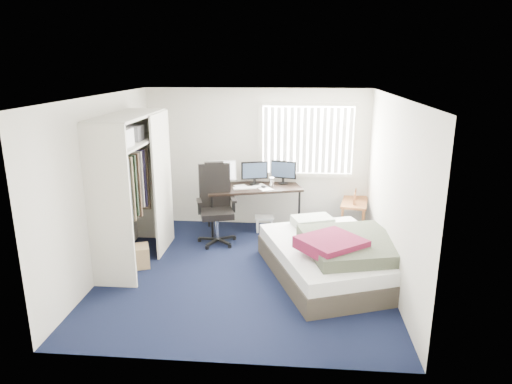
{
  "coord_description": "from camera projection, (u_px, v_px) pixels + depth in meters",
  "views": [
    {
      "loc": [
        0.68,
        -6.02,
        2.92
      ],
      "look_at": [
        0.12,
        0.4,
        1.09
      ],
      "focal_mm": 32.0,
      "sensor_mm": 36.0,
      "label": 1
    }
  ],
  "objects": [
    {
      "name": "closet",
      "position": [
        133.0,
        175.0,
        6.64
      ],
      "size": [
        0.64,
        1.84,
        2.22
      ],
      "color": "beige",
      "rests_on": "ground"
    },
    {
      "name": "desk",
      "position": [
        253.0,
        185.0,
        8.08
      ],
      "size": [
        1.8,
        1.2,
        1.27
      ],
      "color": "black",
      "rests_on": "ground"
    },
    {
      "name": "nightstand",
      "position": [
        355.0,
        204.0,
        8.03
      ],
      "size": [
        0.58,
        0.92,
        0.77
      ],
      "color": "brown",
      "rests_on": "ground"
    },
    {
      "name": "window_assembly",
      "position": [
        308.0,
        140.0,
        8.06
      ],
      "size": [
        1.72,
        0.09,
        1.32
      ],
      "color": "white",
      "rests_on": "ground"
    },
    {
      "name": "room_shell",
      "position": [
        244.0,
        170.0,
        6.21
      ],
      "size": [
        4.2,
        4.2,
        4.2
      ],
      "color": "silver",
      "rests_on": "ground"
    },
    {
      "name": "pine_box",
      "position": [
        135.0,
        257.0,
        6.74
      ],
      "size": [
        0.51,
        0.45,
        0.32
      ],
      "primitive_type": "cube",
      "rotation": [
        0.0,
        0.0,
        0.37
      ],
      "color": "tan",
      "rests_on": "ground"
    },
    {
      "name": "ground",
      "position": [
        245.0,
        272.0,
        6.62
      ],
      "size": [
        4.2,
        4.2,
        0.0
      ],
      "primitive_type": "plane",
      "color": "black",
      "rests_on": "ground"
    },
    {
      "name": "office_chair",
      "position": [
        216.0,
        212.0,
        7.63
      ],
      "size": [
        0.78,
        0.78,
        1.34
      ],
      "color": "black",
      "rests_on": "ground"
    },
    {
      "name": "bed",
      "position": [
        335.0,
        256.0,
        6.42
      ],
      "size": [
        2.25,
        2.57,
        0.7
      ],
      "color": "#3C342B",
      "rests_on": "ground"
    },
    {
      "name": "footstool",
      "position": [
        264.0,
        220.0,
        8.17
      ],
      "size": [
        0.36,
        0.31,
        0.27
      ],
      "color": "white",
      "rests_on": "ground"
    }
  ]
}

